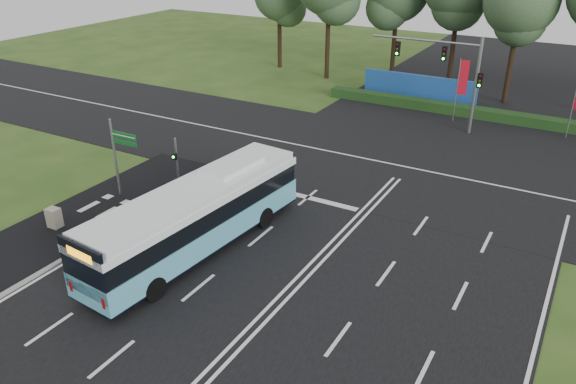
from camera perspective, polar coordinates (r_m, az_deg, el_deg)
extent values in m
plane|color=#2A4918|center=(26.67, 3.26, -6.37)|extent=(120.00, 120.00, 0.00)
cube|color=black|center=(26.66, 3.26, -6.33)|extent=(20.00, 120.00, 0.04)
cube|color=black|center=(36.64, 11.76, 2.52)|extent=(120.00, 14.00, 0.05)
cube|color=black|center=(31.63, -20.05, -2.47)|extent=(5.00, 18.00, 0.06)
cube|color=gray|center=(29.97, -17.01, -3.55)|extent=(0.25, 18.00, 0.12)
cube|color=#53A5C1|center=(26.77, -9.11, -3.76)|extent=(3.72, 12.74, 1.15)
cube|color=black|center=(27.03, -9.03, -4.72)|extent=(3.68, 12.67, 0.31)
cube|color=black|center=(26.28, -9.27, -1.77)|extent=(3.60, 12.54, 0.99)
cube|color=white|center=(26.00, -9.36, -0.55)|extent=(3.72, 12.74, 0.37)
cube|color=white|center=(25.84, -9.42, 0.18)|extent=(3.62, 12.23, 0.37)
cube|color=white|center=(27.45, -5.73, 2.71)|extent=(1.95, 3.27, 0.26)
cube|color=black|center=(22.88, -20.06, -7.51)|extent=(2.54, 0.34, 2.30)
cube|color=orange|center=(22.49, -20.42, -5.99)|extent=(1.46, 0.19, 0.37)
cylinder|color=black|center=(30.07, -6.12, -1.32)|extent=(0.39, 1.11, 1.09)
cylinder|color=black|center=(28.68, -2.38, -2.61)|extent=(0.39, 1.11, 1.09)
cylinder|color=black|center=(25.68, -17.15, -7.59)|extent=(0.39, 1.11, 1.09)
cylinder|color=black|center=(24.04, -13.39, -9.58)|extent=(0.39, 1.11, 1.09)
cylinder|color=gray|center=(32.60, -11.17, 2.67)|extent=(0.13, 0.13, 3.28)
cube|color=black|center=(32.24, -11.46, 3.56)|extent=(0.31, 0.26, 0.37)
sphere|color=#19F233|center=(32.18, -11.58, 3.50)|extent=(0.13, 0.13, 0.13)
cylinder|color=gray|center=(32.68, -17.13, 3.28)|extent=(0.14, 0.14, 4.58)
cube|color=#0E4E1D|center=(31.58, -16.37, 5.51)|extent=(1.72, 0.10, 0.34)
cube|color=#0E4E1D|center=(31.71, -16.28, 4.83)|extent=(1.72, 0.10, 0.25)
cube|color=white|center=(31.55, -16.41, 5.49)|extent=(1.60, 0.04, 0.05)
cube|color=#A59B85|center=(30.98, -22.66, -2.47)|extent=(0.67, 0.57, 1.09)
cylinder|color=gray|center=(45.51, 16.77, 9.83)|extent=(0.08, 0.08, 4.94)
cube|color=#B00F1E|center=(45.27, 17.40, 11.04)|extent=(0.65, 0.21, 2.63)
cylinder|color=gray|center=(44.80, 26.97, 7.84)|extent=(0.08, 0.08, 4.90)
cylinder|color=gray|center=(42.92, 18.51, 10.09)|extent=(0.24, 0.24, 7.00)
cylinder|color=gray|center=(43.21, 13.76, 14.74)|extent=(8.00, 0.16, 0.16)
cube|color=black|center=(42.97, 15.60, 13.39)|extent=(0.32, 0.28, 1.05)
cube|color=black|center=(43.95, 11.09, 14.10)|extent=(0.32, 0.28, 1.05)
cube|color=black|center=(42.75, 18.93, 10.67)|extent=(0.32, 0.28, 1.05)
cube|color=#163714|center=(47.91, 16.73, 8.01)|extent=(22.00, 1.20, 0.80)
cube|color=#1C4C9B|center=(51.01, 13.16, 10.30)|extent=(10.00, 0.30, 2.20)
cylinder|color=black|center=(61.18, -0.86, 15.78)|extent=(0.44, 0.44, 7.02)
cylinder|color=black|center=(56.57, 4.07, 15.74)|extent=(0.44, 0.44, 8.66)
cylinder|color=black|center=(57.18, 10.75, 15.12)|extent=(0.44, 0.44, 7.95)
cylinder|color=black|center=(54.75, 16.48, 14.58)|extent=(0.44, 0.44, 8.89)
cylinder|color=black|center=(51.62, 21.78, 12.72)|extent=(0.44, 0.44, 8.08)
sphere|color=#355130|center=(50.93, 22.64, 17.58)|extent=(5.95, 5.95, 5.95)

